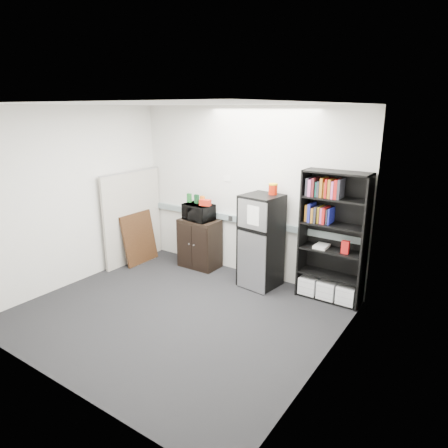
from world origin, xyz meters
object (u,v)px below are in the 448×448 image
(microwave, at_px, (198,212))
(cabinet, at_px, (200,243))
(bookshelf, at_px, (333,239))
(cubicle_partition, at_px, (133,217))
(refrigerator, at_px, (261,241))

(microwave, bearing_deg, cabinet, 95.53)
(bookshelf, distance_m, microwave, 2.29)
(bookshelf, relative_size, cubicle_partition, 1.14)
(microwave, bearing_deg, cubicle_partition, -154.97)
(cubicle_partition, height_order, refrigerator, cubicle_partition)
(refrigerator, bearing_deg, cubicle_partition, -164.54)
(refrigerator, bearing_deg, microwave, -175.69)
(bookshelf, height_order, cabinet, bookshelf)
(refrigerator, bearing_deg, bookshelf, 15.10)
(cubicle_partition, relative_size, refrigerator, 1.13)
(bookshelf, xyz_separation_m, microwave, (-2.29, -0.08, 0.06))
(cubicle_partition, xyz_separation_m, refrigerator, (2.38, 0.34, -0.10))
(microwave, distance_m, refrigerator, 1.26)
(cabinet, bearing_deg, cubicle_partition, -159.79)
(bookshelf, distance_m, cabinet, 2.34)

